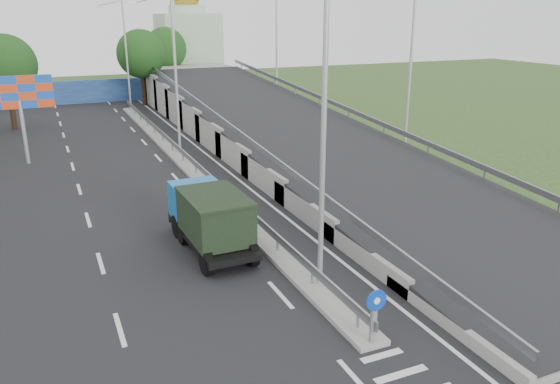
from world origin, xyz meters
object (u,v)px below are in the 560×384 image
lamp_post_mid (172,68)px  church (188,45)px  lamp_post_far (124,49)px  dump_truck (210,216)px  sign_bollard (374,316)px  lamp_post_near (318,123)px  billboard (19,97)px

lamp_post_mid → church: (9.89, 34.00, -0.50)m
lamp_post_far → dump_truck: 35.61m
sign_bollard → dump_truck: 8.85m
sign_bollard → lamp_post_far: (0.11, 43.83, 4.77)m
lamp_post_near → church: size_ratio=0.73×
dump_truck → church: bearing=74.5°
sign_bollard → billboard: bearing=109.2°
lamp_post_far → church: church is taller
sign_bollard → billboard: billboard is taller
church → billboard: church is taller
sign_bollard → lamp_post_near: (0.11, 3.83, 4.77)m
sign_bollard → church: church is taller
lamp_post_near → dump_truck: lamp_post_near is taller
lamp_post_far → lamp_post_near: bearing=-90.0°
lamp_post_mid → billboard: 9.47m
church → dump_truck: size_ratio=2.42×
lamp_post_near → lamp_post_mid: same height
lamp_post_far → dump_truck: (-2.31, -35.26, -4.43)m
lamp_post_far → billboard: size_ratio=1.83×
sign_bollard → church: bearing=80.2°
billboard → dump_truck: (6.80, -17.26, -2.80)m
church → sign_bollard: bearing=-99.8°
lamp_post_near → lamp_post_far: bearing=90.0°
lamp_post_near → dump_truck: bearing=116.0°
lamp_post_near → church: (9.89, 54.00, -0.50)m
lamp_post_near → sign_bollard: bearing=-91.6°
church → lamp_post_near: bearing=-100.4°
sign_bollard → billboard: 27.53m
church → dump_truck: bearing=-103.9°
church → dump_truck: church is taller
sign_bollard → lamp_post_mid: bearing=89.7°
church → billboard: size_ratio=2.51×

